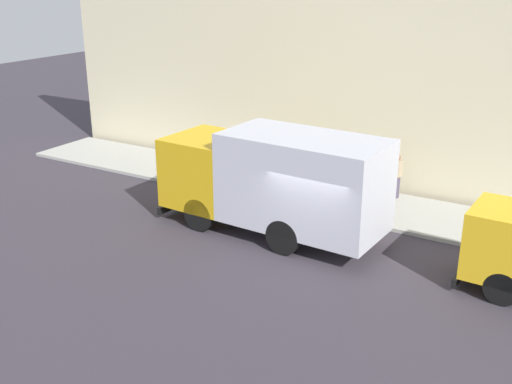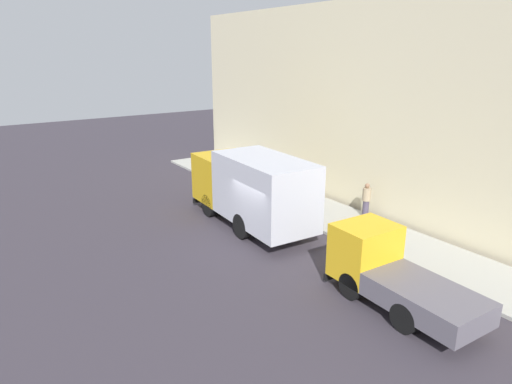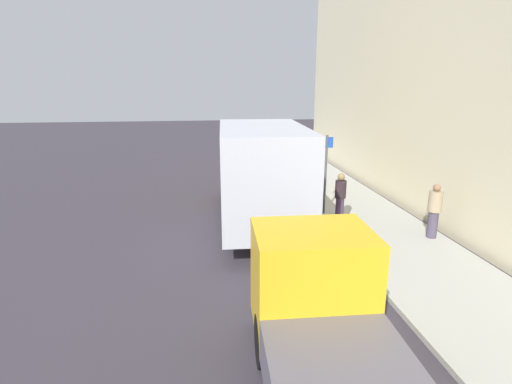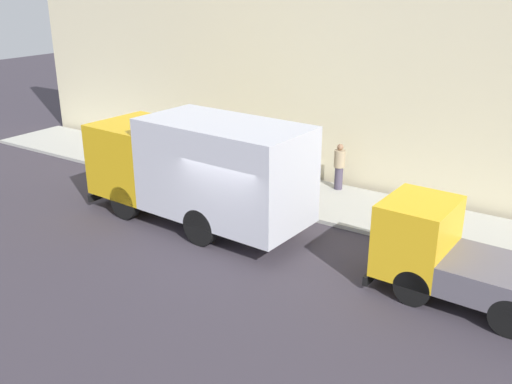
# 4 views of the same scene
# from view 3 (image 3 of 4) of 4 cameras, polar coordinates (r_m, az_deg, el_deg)

# --- Properties ---
(ground) EXTENTS (80.00, 80.00, 0.00)m
(ground) POSITION_cam_3_polar(r_m,az_deg,el_deg) (11.81, -3.13, -7.32)
(ground) COLOR #39333C
(sidewalk) EXTENTS (3.25, 30.00, 0.12)m
(sidewalk) POSITION_cam_3_polar(r_m,az_deg,el_deg) (12.96, 17.82, -5.67)
(sidewalk) COLOR #B0AFA7
(sidewalk) RESTS_ON ground
(building_facade) EXTENTS (0.50, 30.00, 9.79)m
(building_facade) POSITION_cam_3_polar(r_m,az_deg,el_deg) (13.26, 28.21, 15.12)
(building_facade) COLOR beige
(building_facade) RESTS_ON ground
(large_utility_truck) EXTENTS (2.83, 7.38, 3.30)m
(large_utility_truck) POSITION_cam_3_polar(r_m,az_deg,el_deg) (13.03, 0.49, 3.20)
(large_utility_truck) COLOR gold
(large_utility_truck) RESTS_ON ground
(small_flatbed_truck) EXTENTS (2.09, 5.02, 2.22)m
(small_flatbed_truck) POSITION_cam_3_polar(r_m,az_deg,el_deg) (6.20, 10.21, -19.35)
(small_flatbed_truck) COLOR yellow
(small_flatbed_truck) RESTS_ON ground
(pedestrian_walking) EXTENTS (0.49, 0.49, 1.65)m
(pedestrian_walking) POSITION_cam_3_polar(r_m,az_deg,el_deg) (13.07, 11.84, -0.73)
(pedestrian_walking) COLOR #432F4A
(pedestrian_walking) RESTS_ON sidewalk
(pedestrian_standing) EXTENTS (0.52, 0.52, 1.62)m
(pedestrian_standing) POSITION_cam_3_polar(r_m,az_deg,el_deg) (12.73, 23.94, -2.33)
(pedestrian_standing) COLOR #494156
(pedestrian_standing) RESTS_ON sidewalk
(traffic_cone_orange) EXTENTS (0.48, 0.48, 0.69)m
(traffic_cone_orange) POSITION_cam_3_polar(r_m,az_deg,el_deg) (17.67, 6.51, 1.86)
(traffic_cone_orange) COLOR orange
(traffic_cone_orange) RESTS_ON sidewalk
(street_sign_post) EXTENTS (0.44, 0.08, 2.72)m
(street_sign_post) POSITION_cam_3_polar(r_m,az_deg,el_deg) (13.87, 9.85, 3.35)
(street_sign_post) COLOR #4C5156
(street_sign_post) RESTS_ON sidewalk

